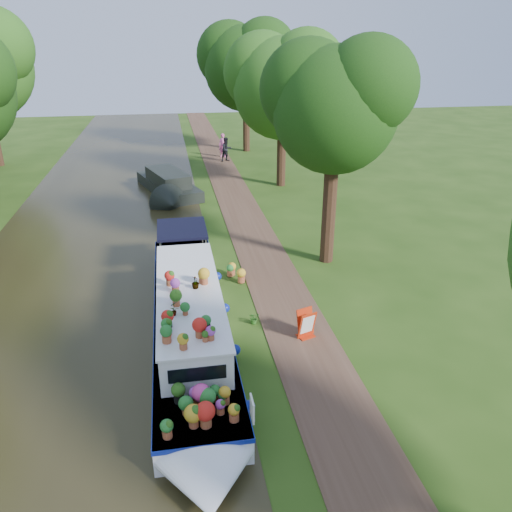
# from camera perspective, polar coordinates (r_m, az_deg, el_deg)

# --- Properties ---
(ground) EXTENTS (100.00, 100.00, 0.00)m
(ground) POSITION_cam_1_polar(r_m,az_deg,el_deg) (18.19, -0.66, -5.19)
(ground) COLOR #244110
(ground) RESTS_ON ground
(canal_water) EXTENTS (10.00, 100.00, 0.02)m
(canal_water) POSITION_cam_1_polar(r_m,az_deg,el_deg) (18.33, -19.63, -6.44)
(canal_water) COLOR black
(canal_water) RESTS_ON ground
(towpath) EXTENTS (2.20, 100.00, 0.03)m
(towpath) POSITION_cam_1_polar(r_m,az_deg,el_deg) (18.39, 3.04, -4.82)
(towpath) COLOR #493022
(towpath) RESTS_ON ground
(plant_boat) EXTENTS (2.29, 13.52, 2.30)m
(plant_boat) POSITION_cam_1_polar(r_m,az_deg,el_deg) (15.55, -7.50, -7.20)
(plant_boat) COLOR white
(plant_boat) RESTS_ON canal_water
(tree_near_overhang) EXTENTS (5.52, 5.28, 8.99)m
(tree_near_overhang) POSITION_cam_1_polar(r_m,az_deg,el_deg) (19.95, 9.01, 17.13)
(tree_near_overhang) COLOR black
(tree_near_overhang) RESTS_ON ground
(tree_near_mid) EXTENTS (6.90, 6.60, 9.40)m
(tree_near_mid) POSITION_cam_1_polar(r_m,az_deg,el_deg) (31.69, 3.02, 19.41)
(tree_near_mid) COLOR black
(tree_near_mid) RESTS_ON ground
(tree_near_far) EXTENTS (7.59, 7.26, 10.30)m
(tree_near_far) POSITION_cam_1_polar(r_m,az_deg,el_deg) (42.36, -1.22, 21.33)
(tree_near_far) COLOR black
(tree_near_far) RESTS_ON ground
(second_boat) EXTENTS (4.04, 7.74, 1.41)m
(second_boat) POSITION_cam_1_polar(r_m,az_deg,el_deg) (31.15, -9.98, 8.04)
(second_boat) COLOR black
(second_boat) RESTS_ON canal_water
(sandwich_board) EXTENTS (0.62, 0.63, 0.92)m
(sandwich_board) POSITION_cam_1_polar(r_m,az_deg,el_deg) (15.99, 5.76, -7.86)
(sandwich_board) COLOR red
(sandwich_board) RESTS_ON towpath
(pedestrian_pink) EXTENTS (0.79, 0.65, 1.85)m
(pedestrian_pink) POSITION_cam_1_polar(r_m,az_deg,el_deg) (40.56, -3.79, 12.50)
(pedestrian_pink) COLOR #D3576E
(pedestrian_pink) RESTS_ON towpath
(pedestrian_dark) EXTENTS (1.09, 0.99, 1.81)m
(pedestrian_dark) POSITION_cam_1_polar(r_m,az_deg,el_deg) (39.14, -3.39, 12.07)
(pedestrian_dark) COLOR black
(pedestrian_dark) RESTS_ON towpath
(verge_plant) EXTENTS (0.45, 0.42, 0.40)m
(verge_plant) POSITION_cam_1_polar(r_m,az_deg,el_deg) (16.76, -0.24, -7.12)
(verge_plant) COLOR #2F691F
(verge_plant) RESTS_ON ground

